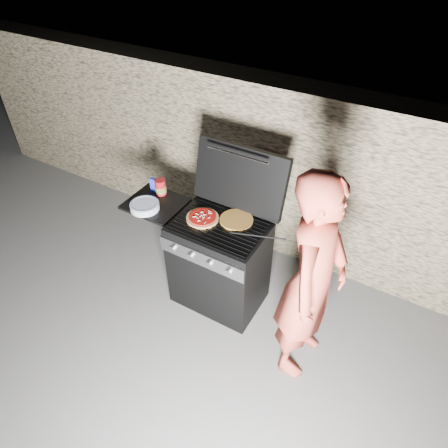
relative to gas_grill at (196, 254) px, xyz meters
The scene contains 10 objects.
ground 0.52m from the gas_grill, ahead, with size 50.00×50.00×0.00m, color #55524F.
stone_wall 1.17m from the gas_grill, 76.61° to the left, with size 8.00×0.35×1.80m, color tan.
gas_grill is the anchor object (origin of this frame).
pizza_topped 0.48m from the gas_grill, ahead, with size 0.28×0.28×0.03m, color #D8B369, non-canonical shape.
pizza_plain 0.59m from the gas_grill, 21.49° to the left, with size 0.29×0.29×0.02m, color #C68630.
sauce_jar 0.70m from the gas_grill, 163.26° to the left, with size 0.10×0.10×0.15m, color maroon.
blue_carton 0.76m from the gas_grill, 165.10° to the left, with size 0.06×0.04×0.14m, color #212EBB.
plate_stack 0.66m from the gas_grill, 164.55° to the right, with size 0.26×0.26×0.06m, color silver.
person 1.25m from the gas_grill, ahead, with size 0.66×0.44×1.82m, color #C44736.
tongs 0.79m from the gas_grill, ahead, with size 0.01×0.01×0.48m, color black.
Camera 1 is at (1.32, -2.18, 3.06)m, focal length 32.00 mm.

